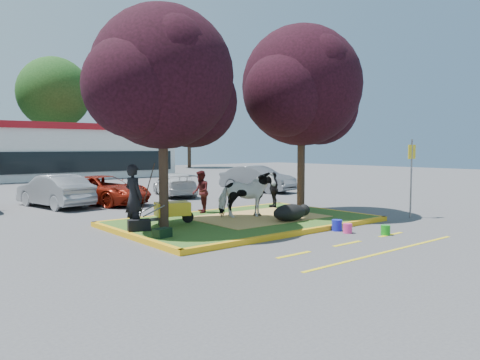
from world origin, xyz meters
TOP-DOWN VIEW (x-y plane):
  - ground at (0.00, 0.00)m, footprint 90.00×90.00m
  - median_island at (0.00, 0.00)m, footprint 8.00×5.00m
  - curb_near at (0.00, -2.58)m, footprint 8.30×0.16m
  - curb_far at (0.00, 2.58)m, footprint 8.30×0.16m
  - curb_left at (-4.08, 0.00)m, footprint 0.16×5.30m
  - curb_right at (4.08, 0.00)m, footprint 0.16×5.30m
  - straw_bedding at (0.60, 0.00)m, footprint 4.20×3.00m
  - tree_purple_left at (-2.78, 0.38)m, footprint 5.06×4.20m
  - tree_purple_right at (2.92, 0.18)m, footprint 5.30×4.40m
  - fire_lane_stripe_a at (-2.00, -4.20)m, footprint 1.10×0.12m
  - fire_lane_stripe_b at (0.00, -4.20)m, footprint 1.10×0.12m
  - fire_lane_stripe_c at (2.00, -4.20)m, footprint 1.10×0.12m
  - fire_lane_long at (0.00, -5.40)m, footprint 6.00×0.10m
  - retail_building at (2.00, 27.98)m, footprint 20.40×8.40m
  - treeline at (1.23, 37.61)m, footprint 46.58×7.80m
  - cow at (0.25, 0.20)m, footprint 2.02×1.49m
  - calf at (0.84, -1.26)m, footprint 1.29×0.76m
  - handler at (-3.70, 0.55)m, footprint 0.54×0.74m
  - visitor_a at (-0.26, 2.17)m, footprint 0.88×0.94m
  - visitor_b at (2.82, 1.59)m, footprint 0.64×0.88m
  - wheelbarrow at (-2.41, 0.55)m, footprint 1.83×0.86m
  - gear_bag_dark at (-3.70, 0.25)m, footprint 0.70×0.53m
  - gear_bag_green at (-3.70, -1.06)m, footprint 0.51×0.38m
  - sign_post at (5.40, -2.79)m, footprint 0.39×0.06m
  - bucket_green at (1.83, -4.13)m, footprint 0.33×0.33m
  - bucket_pink at (1.23, -3.25)m, footprint 0.35×0.35m
  - bucket_blue at (1.30, -2.80)m, footprint 0.37×0.37m
  - car_silver at (-3.45, 8.32)m, footprint 2.16×4.36m
  - car_red at (-1.46, 7.97)m, footprint 3.48×5.00m
  - car_white at (2.82, 9.00)m, footprint 2.92×4.46m
  - car_grey at (7.66, 8.02)m, footprint 2.52×4.68m

SIDE VIEW (x-z plane):
  - ground at x=0.00m, z-range 0.00..0.00m
  - fire_lane_stripe_a at x=-2.00m, z-range 0.00..0.01m
  - fire_lane_stripe_b at x=0.00m, z-range 0.00..0.01m
  - fire_lane_stripe_c at x=2.00m, z-range 0.00..0.01m
  - fire_lane_long at x=0.00m, z-range 0.00..0.01m
  - median_island at x=0.00m, z-range 0.00..0.15m
  - curb_near at x=0.00m, z-range 0.00..0.15m
  - curb_far at x=0.00m, z-range 0.00..0.15m
  - curb_left at x=-4.08m, z-range 0.00..0.15m
  - curb_right at x=4.08m, z-range 0.00..0.15m
  - bucket_pink at x=1.23m, z-range 0.00..0.28m
  - bucket_green at x=1.83m, z-range 0.00..0.29m
  - straw_bedding at x=0.60m, z-range 0.15..0.16m
  - bucket_blue at x=1.30m, z-range 0.00..0.34m
  - gear_bag_green at x=-3.70m, z-range 0.15..0.40m
  - gear_bag_dark at x=-3.70m, z-range 0.15..0.47m
  - calf at x=0.84m, z-range 0.15..0.70m
  - car_white at x=2.82m, z-range 0.00..1.20m
  - wheelbarrow at x=-2.41m, z-range 0.28..0.97m
  - car_red at x=-1.46m, z-range 0.00..1.27m
  - car_silver at x=-3.45m, z-range 0.00..1.37m
  - car_grey at x=7.66m, z-range 0.00..1.46m
  - visitor_b at x=2.82m, z-range 0.15..1.54m
  - visitor_a at x=-0.26m, z-range 0.15..1.68m
  - cow at x=0.25m, z-range 0.15..1.70m
  - handler at x=-3.70m, z-range 0.15..2.03m
  - sign_post at x=5.40m, z-range 0.35..3.16m
  - retail_building at x=2.00m, z-range 0.05..4.45m
  - tree_purple_left at x=-2.78m, z-range 1.10..7.61m
  - tree_purple_right at x=2.92m, z-range 1.15..7.97m
  - treeline at x=1.23m, z-range 0.42..15.05m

